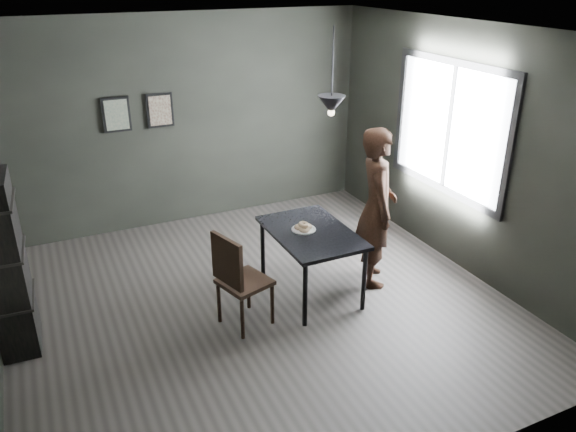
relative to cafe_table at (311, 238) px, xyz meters
name	(u,v)px	position (x,y,z in m)	size (l,w,h in m)	color
ground	(260,304)	(-0.60, 0.00, -0.67)	(5.00, 5.00, 0.00)	#332F2C
back_wall	(187,122)	(-0.60, 2.50, 0.73)	(5.00, 0.10, 2.80)	black
ceiling	(254,31)	(-0.60, 0.00, 2.13)	(5.00, 5.00, 0.02)	silver
window_assembly	(449,128)	(1.87, 0.20, 0.93)	(0.04, 1.96, 1.56)	white
cafe_table	(311,238)	(0.00, 0.00, 0.00)	(0.80, 1.20, 0.75)	black
white_plate	(304,230)	(-0.07, 0.04, 0.08)	(0.23, 0.23, 0.01)	silver
donut_pile	(304,227)	(-0.07, 0.04, 0.12)	(0.19, 0.19, 0.09)	beige
woman	(377,208)	(0.77, -0.06, 0.23)	(0.66, 0.43, 1.80)	black
wood_chair	(237,276)	(-0.94, -0.27, -0.09)	(0.55, 0.55, 1.02)	black
shelf_unit	(6,266)	(-2.92, 0.33, 0.18)	(0.32, 0.57, 1.71)	black
pendant_lamp	(331,105)	(0.25, 0.10, 1.38)	(0.28, 0.28, 0.86)	black
framed_print_left	(117,115)	(-1.50, 2.47, 0.93)	(0.34, 0.04, 0.44)	black
framed_print_right	(160,110)	(-0.95, 2.47, 0.93)	(0.34, 0.04, 0.44)	black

